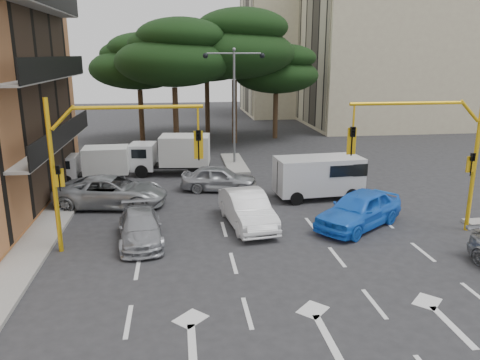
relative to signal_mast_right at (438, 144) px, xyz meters
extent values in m
plane|color=#28282B|center=(-6.80, -1.99, -3.88)|extent=(120.00, 120.00, 0.00)
cube|color=gray|center=(-6.80, 14.01, -3.81)|extent=(1.40, 6.00, 0.15)
cube|color=black|center=(-17.24, 6.01, 2.12)|extent=(0.12, 14.72, 11.20)
cube|color=#C1B291|center=(13.20, 30.01, 5.12)|extent=(20.00, 12.00, 18.00)
cube|color=black|center=(3.14, 30.01, 4.62)|extent=(0.12, 11.04, 16.20)
cube|color=#C1B291|center=(6.20, 42.01, 4.12)|extent=(16.00, 12.00, 16.00)
cube|color=black|center=(-1.86, 42.01, 3.62)|extent=(0.12, 11.04, 14.20)
cylinder|color=#382616|center=(-10.80, 20.01, -1.41)|extent=(0.44, 0.44, 4.95)
ellipsoid|color=black|center=(-10.80, 20.01, 3.05)|extent=(9.15, 9.15, 3.87)
ellipsoid|color=black|center=(-10.20, 19.61, 4.92)|extent=(6.86, 6.86, 2.86)
ellipsoid|color=black|center=(-11.30, 20.31, 4.37)|extent=(6.07, 6.07, 2.64)
cylinder|color=#382616|center=(-5.80, 22.01, -1.18)|extent=(0.44, 0.44, 5.40)
ellipsoid|color=black|center=(-5.80, 22.01, 3.68)|extent=(9.98, 9.98, 4.22)
ellipsoid|color=black|center=(-5.20, 21.61, 5.72)|extent=(7.49, 7.49, 3.12)
ellipsoid|color=black|center=(-6.30, 22.31, 5.12)|extent=(6.62, 6.62, 2.88)
cylinder|color=#382616|center=(-13.80, 24.01, -1.63)|extent=(0.44, 0.44, 4.50)
ellipsoid|color=black|center=(-13.80, 24.01, 2.42)|extent=(8.32, 8.32, 3.52)
ellipsoid|color=black|center=(-13.20, 23.61, 4.12)|extent=(6.24, 6.24, 2.60)
ellipsoid|color=black|center=(-14.30, 24.31, 3.62)|extent=(5.52, 5.52, 2.40)
cylinder|color=#382616|center=(-1.80, 24.01, -1.86)|extent=(0.44, 0.44, 4.05)
ellipsoid|color=black|center=(-1.80, 24.01, 1.79)|extent=(7.49, 7.49, 3.17)
ellipsoid|color=black|center=(-1.20, 23.61, 3.32)|extent=(5.62, 5.62, 2.34)
ellipsoid|color=black|center=(-2.30, 24.31, 2.87)|extent=(4.97, 4.97, 2.16)
cylinder|color=#382616|center=(-7.80, 27.01, -1.41)|extent=(0.44, 0.44, 4.95)
ellipsoid|color=black|center=(-7.80, 27.01, 3.05)|extent=(9.15, 9.15, 3.87)
ellipsoid|color=black|center=(-7.20, 26.61, 4.92)|extent=(6.86, 6.86, 2.86)
ellipsoid|color=black|center=(-8.30, 27.31, 4.37)|extent=(6.07, 6.07, 2.64)
cylinder|color=yellow|center=(1.80, 0.01, -0.88)|extent=(0.18, 0.18, 6.00)
cylinder|color=yellow|center=(1.25, 0.01, 1.37)|extent=(0.95, 0.14, 0.95)
cylinder|color=yellow|center=(-1.50, 0.01, 1.72)|extent=(4.80, 0.14, 0.14)
cylinder|color=yellow|center=(-3.70, 0.01, 1.27)|extent=(0.08, 0.08, 0.90)
imported|color=black|center=(-3.70, 0.01, 0.22)|extent=(0.20, 0.24, 1.20)
cube|color=yellow|center=(-3.70, 0.09, 0.22)|extent=(0.36, 0.06, 1.10)
imported|color=black|center=(1.58, -0.14, -0.88)|extent=(0.16, 0.20, 1.00)
cube|color=yellow|center=(1.58, -0.04, -0.88)|extent=(0.35, 0.08, 0.70)
cylinder|color=yellow|center=(-15.40, 0.01, -0.88)|extent=(0.18, 0.18, 6.00)
cylinder|color=yellow|center=(-14.85, 0.01, 1.37)|extent=(0.95, 0.14, 0.95)
cylinder|color=yellow|center=(-12.10, 0.01, 1.72)|extent=(4.80, 0.14, 0.14)
cylinder|color=yellow|center=(-9.90, 0.01, 1.27)|extent=(0.08, 0.08, 0.90)
imported|color=black|center=(-9.90, 0.01, 0.22)|extent=(0.20, 0.24, 1.20)
cube|color=yellow|center=(-9.90, 0.09, 0.22)|extent=(0.36, 0.06, 1.10)
imported|color=black|center=(-15.18, -0.14, -0.88)|extent=(0.16, 0.20, 1.00)
cube|color=yellow|center=(-15.18, -0.04, -0.88)|extent=(0.35, 0.08, 0.70)
cylinder|color=slate|center=(-6.80, 14.01, 0.02)|extent=(0.16, 0.16, 7.50)
cylinder|color=slate|center=(-7.70, 14.01, 3.67)|extent=(1.80, 0.10, 0.10)
sphere|color=black|center=(-8.70, 14.01, 3.52)|extent=(0.36, 0.36, 0.36)
cylinder|color=slate|center=(-5.90, 14.01, 3.67)|extent=(1.80, 0.10, 0.10)
sphere|color=black|center=(-4.90, 14.01, 3.52)|extent=(0.36, 0.36, 0.36)
sphere|color=slate|center=(-6.80, 14.01, 3.92)|extent=(0.24, 0.24, 0.24)
imported|color=white|center=(-7.71, 1.87, -3.10)|extent=(2.26, 4.91, 1.56)
imported|color=blue|center=(-2.80, 1.01, -3.06)|extent=(5.05, 4.46, 1.65)
imported|color=#9C9EA3|center=(-12.35, 0.58, -3.27)|extent=(2.17, 4.42, 1.24)
imported|color=#9FA3A7|center=(-14.12, 5.51, -3.11)|extent=(5.89, 3.36, 1.55)
imported|color=#A2A5AA|center=(-8.46, 7.60, -3.16)|extent=(4.51, 2.57, 1.45)
camera|label=1|loc=(-10.69, -17.85, 3.64)|focal=35.00mm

